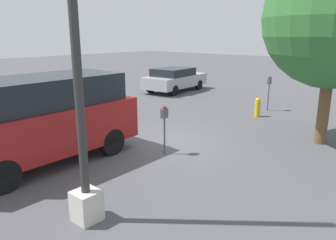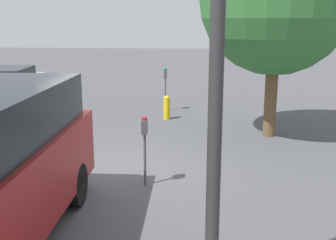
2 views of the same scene
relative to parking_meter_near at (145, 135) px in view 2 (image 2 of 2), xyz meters
name	(u,v)px [view 2 (image 2 of 2)]	position (x,y,z in m)	size (l,w,h in m)	color
ground_plane	(121,172)	(-0.67, -0.60, -1.00)	(80.00, 80.00, 0.00)	#4C4C51
parking_meter_near	(145,135)	(0.00, 0.00, 0.00)	(0.21, 0.12, 1.36)	#4C4C4C
parking_meter_far	(165,79)	(-6.85, -0.22, 0.10)	(0.21, 0.12, 1.49)	#4C4C4C
lamp_post	(215,133)	(3.35, 1.19, 0.96)	(0.44, 0.44, 6.22)	beige
car_distant	(7,84)	(-7.99, -6.42, -0.29)	(4.23, 2.19, 1.34)	#9E9EA3
fire_hydrant	(167,107)	(-5.58, -0.06, -0.62)	(0.22, 0.22, 0.76)	gold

